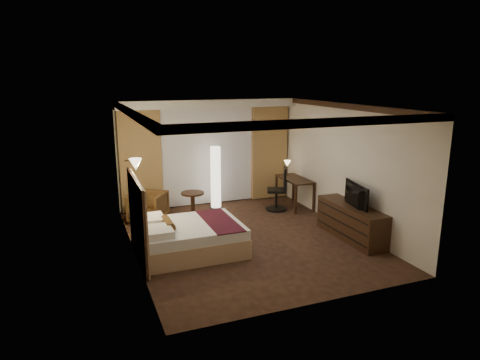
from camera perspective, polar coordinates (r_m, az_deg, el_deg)
name	(u,v)px	position (r m, az deg, el deg)	size (l,w,h in m)	color
floor	(247,239)	(8.86, 0.95, -7.82)	(4.50, 5.50, 0.01)	black
ceiling	(248,106)	(8.26, 1.02, 9.89)	(4.50, 5.50, 0.01)	white
back_wall	(207,152)	(11.00, -4.46, 3.70)	(4.50, 0.02, 2.70)	white
left_wall	(131,185)	(7.91, -14.29, -0.62)	(0.02, 5.50, 2.70)	white
right_wall	(343,166)	(9.52, 13.62, 1.80)	(0.02, 5.50, 2.70)	white
crown_molding	(248,109)	(8.27, 1.02, 9.47)	(4.50, 5.50, 0.12)	black
soffit	(209,103)	(10.62, -4.18, 10.14)	(4.50, 0.50, 0.20)	white
curtain_sheer	(208,157)	(10.94, -4.33, 3.12)	(2.48, 0.04, 2.45)	silver
curtain_left_drape	(141,162)	(10.53, -13.11, 2.38)	(1.00, 0.14, 2.45)	#A2884A
curtain_right_drape	(269,153)	(11.49, 3.91, 3.63)	(1.00, 0.14, 2.45)	#A2884A
wall_sconce	(136,164)	(8.35, -13.75, 2.06)	(0.24, 0.24, 0.24)	white
bed	(191,238)	(8.18, -6.58, -7.69)	(1.89, 1.47, 0.55)	white
headboard	(138,220)	(7.86, -13.45, -5.23)	(0.12, 1.77, 1.50)	tan
armchair	(148,206)	(9.97, -12.19, -3.35)	(0.74, 0.69, 0.76)	#482F15
side_table	(193,205)	(10.17, -6.31, -3.27)	(0.54, 0.54, 0.60)	black
floor_lamp	(216,178)	(10.63, -3.26, 0.30)	(0.33, 0.33, 1.58)	white
desk	(294,193)	(10.92, 7.27, -1.69)	(0.55, 1.16, 0.75)	black
desk_lamp	(287,168)	(11.16, 6.31, 1.55)	(0.18, 0.18, 0.34)	#FFD899
office_chair	(276,189)	(10.59, 4.87, -1.17)	(0.52, 0.52, 1.09)	black
dresser	(351,222)	(9.06, 14.61, -5.41)	(0.50, 1.81, 0.70)	black
television	(352,192)	(8.87, 14.69, -1.57)	(0.98, 0.56, 0.13)	black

